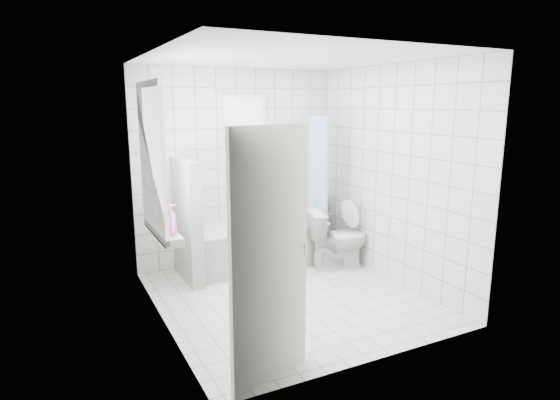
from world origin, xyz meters
TOP-DOWN VIEW (x-y plane):
  - ground at (0.00, 0.00)m, footprint 3.00×3.00m
  - ceiling at (0.00, 0.00)m, footprint 3.00×3.00m
  - wall_back at (0.00, 1.50)m, footprint 2.80×0.02m
  - wall_front at (0.00, -1.50)m, footprint 2.80×0.02m
  - wall_left at (-1.40, 0.00)m, footprint 0.02×3.00m
  - wall_right at (1.40, 0.00)m, footprint 0.02×3.00m
  - window_left at (-1.35, 0.30)m, footprint 0.01×0.90m
  - window_back at (0.10, 1.46)m, footprint 0.50×0.01m
  - window_sill at (-1.31, 0.30)m, footprint 0.18×1.02m
  - door at (-0.87, -1.34)m, footprint 0.77×0.31m
  - bathtub at (0.11, 1.13)m, footprint 1.79×0.77m
  - partition_wall at (-0.85, 1.07)m, footprint 0.15×0.85m
  - tiled_ledge at (1.22, 1.38)m, footprint 0.40×0.24m
  - toilet at (1.03, 0.58)m, footprint 0.85×0.61m
  - curtain_rod at (0.95, 1.10)m, footprint 0.02×0.80m
  - shower_curtain at (0.95, 0.97)m, footprint 0.14×0.48m
  - tub_faucet at (0.21, 1.46)m, footprint 0.18×0.06m
  - sill_bottles at (-1.30, 0.16)m, footprint 0.16×0.56m
  - ledge_bottles at (1.23, 1.36)m, footprint 0.21×0.15m

SIDE VIEW (x-z plane):
  - ground at x=0.00m, z-range 0.00..0.00m
  - tiled_ledge at x=1.22m, z-range 0.00..0.55m
  - bathtub at x=0.11m, z-range 0.00..0.58m
  - toilet at x=1.03m, z-range 0.00..0.79m
  - ledge_bottles at x=1.23m, z-range 0.54..0.81m
  - partition_wall at x=-0.85m, z-range 0.00..1.50m
  - tub_faucet at x=0.21m, z-range 0.82..0.88m
  - window_sill at x=-1.31m, z-range 0.82..0.90m
  - door at x=-0.87m, z-range 0.00..2.00m
  - sill_bottles at x=-1.30m, z-range 0.89..1.19m
  - shower_curtain at x=0.95m, z-range 0.21..1.99m
  - wall_back at x=0.00m, z-range 0.00..2.60m
  - wall_front at x=0.00m, z-range 0.00..2.60m
  - wall_left at x=-1.40m, z-range 0.00..2.60m
  - wall_right at x=1.40m, z-range 0.00..2.60m
  - window_left at x=-1.35m, z-range 0.90..2.30m
  - window_back at x=0.10m, z-range 1.70..2.20m
  - curtain_rod at x=0.95m, z-range 1.99..2.01m
  - ceiling at x=0.00m, z-range 2.60..2.60m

